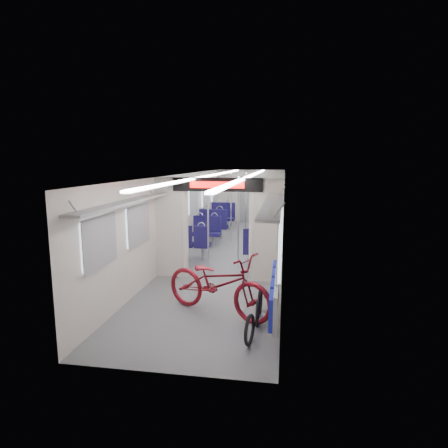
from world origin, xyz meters
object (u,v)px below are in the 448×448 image
stanchion_far_left (231,208)px  stanchion_near_left (208,224)px  seat_bay_far_right (269,220)px  stanchion_near_right (238,223)px  bike_hoop_b (257,315)px  seat_bay_near_right (264,239)px  stanchion_far_right (246,209)px  bike_hoop_c (260,302)px  seat_bay_far_left (219,218)px  flip_bench (275,291)px  seat_bay_near_left (201,235)px  bike_hoop_a (250,331)px  bicycle (218,283)px

stanchion_far_left → stanchion_near_left: bearing=-91.4°
seat_bay_far_right → stanchion_near_right: bearing=-97.2°
bike_hoop_b → seat_bay_near_right: seat_bay_near_right is taller
stanchion_near_right → stanchion_far_right: 2.79m
bike_hoop_b → bike_hoop_c: bike_hoop_c is taller
bike_hoop_b → seat_bay_far_left: bearing=104.5°
flip_bench → seat_bay_far_left: (-2.29, 7.67, -0.01)m
bike_hoop_b → seat_bay_near_left: bearing=112.9°
seat_bay_far_right → stanchion_near_right: (-0.58, -4.61, 0.63)m
bike_hoop_a → seat_bay_far_left: (-1.95, 8.42, 0.36)m
bike_hoop_b → stanchion_near_right: bearing=102.5°
seat_bay_far_left → bike_hoop_c: bearing=-74.4°
bike_hoop_b → stanchion_near_right: (-0.72, 3.28, 0.95)m
bike_hoop_a → stanchion_near_right: 4.09m
bike_hoop_a → bike_hoop_b: bearing=84.0°
seat_bay_far_right → bicycle: bearing=-94.4°
seat_bay_far_right → stanchion_far_right: (-0.68, -1.82, 0.63)m
flip_bench → stanchion_far_left: 6.45m
bike_hoop_c → seat_bay_near_left: seat_bay_near_left is taller
bike_hoop_b → flip_bench: bearing=22.7°
flip_bench → bike_hoop_a: bearing=-114.3°
flip_bench → stanchion_near_left: size_ratio=0.93×
bike_hoop_a → seat_bay_far_right: bearing=90.5°
bike_hoop_c → seat_bay_far_left: bearing=105.6°
bike_hoop_c → stanchion_far_left: (-1.35, 5.81, 0.93)m
flip_bench → stanchion_far_left: stanchion_far_left is taller
flip_bench → bike_hoop_c: bearing=123.2°
seat_bay_far_left → seat_bay_far_right: bearing=3.2°
bicycle → bike_hoop_c: (0.73, 0.12, -0.35)m
stanchion_near_left → stanchion_far_right: size_ratio=1.00×
seat_bay_far_left → stanchion_near_right: bearing=-74.0°
stanchion_far_right → stanchion_far_left: bearing=152.6°
stanchion_far_right → stanchion_near_right: bearing=-88.0°
seat_bay_near_right → stanchion_far_right: size_ratio=0.92×
seat_bay_far_right → stanchion_near_right: stanchion_near_right is taller
seat_bay_near_left → stanchion_far_right: bearing=47.5°
seat_bay_near_left → stanchion_far_right: (1.19, 1.30, 0.62)m
bike_hoop_c → seat_bay_far_right: size_ratio=0.25×
stanchion_near_right → seat_bay_near_right: bearing=61.8°
bike_hoop_b → seat_bay_far_right: 7.90m
bicycle → seat_bay_near_left: bearing=41.1°
seat_bay_near_left → stanchion_near_right: 2.06m
flip_bench → stanchion_near_right: 3.37m
bicycle → stanchion_far_left: stanchion_far_left is taller
flip_bench → seat_bay_near_right: 4.27m
stanchion_near_left → bike_hoop_b: bearing=-64.6°
seat_bay_near_right → stanchion_far_right: (-0.68, 1.70, 0.60)m
bike_hoop_b → seat_bay_near_right: size_ratio=0.21×
bike_hoop_c → bicycle: bearing=-170.6°
bike_hoop_a → seat_bay_near_right: 5.01m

